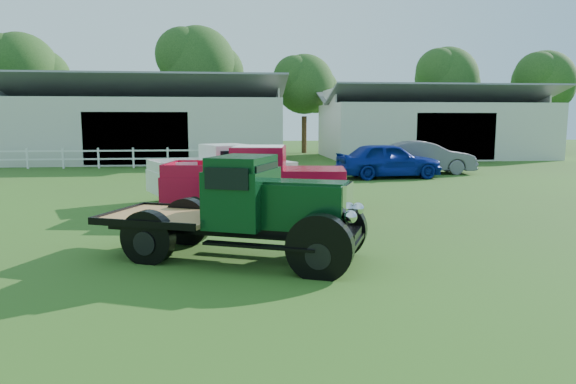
{
  "coord_description": "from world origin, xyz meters",
  "views": [
    {
      "loc": [
        -1.12,
        -11.11,
        2.78
      ],
      "look_at": [
        0.2,
        1.2,
        1.05
      ],
      "focal_mm": 32.0,
      "sensor_mm": 36.0,
      "label": 1
    }
  ],
  "objects_px": {
    "white_pickup": "(224,173)",
    "misc_car_blue": "(388,160)",
    "red_pickup": "(256,179)",
    "vintage_flatbed": "(238,208)",
    "misc_car_grey": "(424,157)"
  },
  "relations": [
    {
      "from": "misc_car_blue",
      "to": "red_pickup",
      "type": "bearing_deg",
      "value": 137.76
    },
    {
      "from": "misc_car_blue",
      "to": "vintage_flatbed",
      "type": "bearing_deg",
      "value": 147.9
    },
    {
      "from": "red_pickup",
      "to": "vintage_flatbed",
      "type": "bearing_deg",
      "value": -87.47
    },
    {
      "from": "red_pickup",
      "to": "white_pickup",
      "type": "relative_size",
      "value": 1.08
    },
    {
      "from": "red_pickup",
      "to": "misc_car_grey",
      "type": "distance_m",
      "value": 14.25
    },
    {
      "from": "red_pickup",
      "to": "misc_car_grey",
      "type": "bearing_deg",
      "value": 57.55
    },
    {
      "from": "vintage_flatbed",
      "to": "red_pickup",
      "type": "xyz_separation_m",
      "value": [
        0.58,
        5.31,
        -0.02
      ]
    },
    {
      "from": "red_pickup",
      "to": "misc_car_blue",
      "type": "height_order",
      "value": "red_pickup"
    },
    {
      "from": "white_pickup",
      "to": "vintage_flatbed",
      "type": "bearing_deg",
      "value": -109.75
    },
    {
      "from": "vintage_flatbed",
      "to": "misc_car_blue",
      "type": "distance_m",
      "value": 15.91
    },
    {
      "from": "vintage_flatbed",
      "to": "white_pickup",
      "type": "relative_size",
      "value": 1.01
    },
    {
      "from": "misc_car_blue",
      "to": "white_pickup",
      "type": "bearing_deg",
      "value": 123.99
    },
    {
      "from": "red_pickup",
      "to": "misc_car_blue",
      "type": "bearing_deg",
      "value": 60.84
    },
    {
      "from": "white_pickup",
      "to": "misc_car_blue",
      "type": "distance_m",
      "value": 9.99
    },
    {
      "from": "vintage_flatbed",
      "to": "red_pickup",
      "type": "distance_m",
      "value": 5.34
    }
  ]
}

